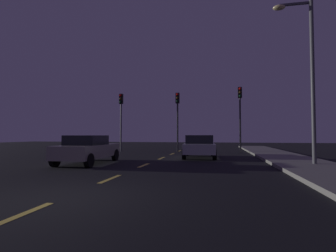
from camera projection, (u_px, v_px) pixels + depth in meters
ground_plane at (147, 164)px, 12.53m from camera, size 80.00×80.00×0.00m
sidewalk_curb_right at (310, 166)px, 11.06m from camera, size 3.00×40.00×0.15m
lane_stripe_nearest at (21, 215)px, 4.50m from camera, size 0.16×1.60×0.01m
lane_stripe_second at (110, 179)px, 8.22m from camera, size 0.16×1.60×0.01m
lane_stripe_third at (144, 165)px, 11.95m from camera, size 0.16×1.60×0.01m
lane_stripe_fourth at (161, 158)px, 15.67m from camera, size 0.16×1.60×0.01m
lane_stripe_fifth at (172, 154)px, 19.39m from camera, size 0.16×1.60×0.01m
lane_stripe_sixth at (180, 151)px, 23.12m from camera, size 0.16×1.60×0.01m
lane_stripe_seventh at (185, 149)px, 26.84m from camera, size 0.16×1.60×0.01m
traffic_signal_left at (121, 111)px, 22.40m from camera, size 0.32×0.38×5.18m
traffic_signal_center at (178, 111)px, 21.39m from camera, size 0.32×0.38×5.10m
traffic_signal_right at (240, 107)px, 20.38m from camera, size 0.32×0.38×5.40m
car_stopped_ahead at (199, 146)px, 16.00m from camera, size 2.20×3.99×1.45m
car_adjacent_lane at (88, 149)px, 12.78m from camera, size 2.06×4.41×1.44m
street_lamp_right at (307, 67)px, 11.55m from camera, size 1.77×0.36×7.74m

